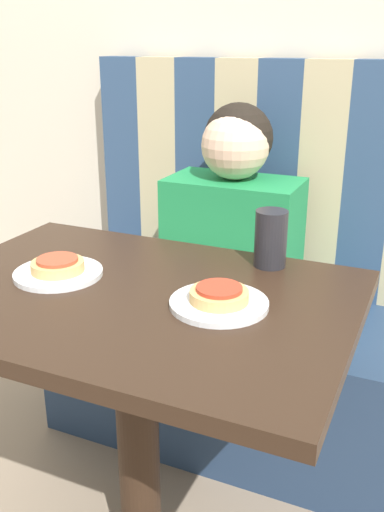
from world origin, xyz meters
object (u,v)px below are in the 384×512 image
Objects in this scene: pizza_left at (58,265)px; pizza_right at (219,294)px; plate_left at (58,273)px; drinking_cup at (271,239)px; person at (234,214)px; plate_right at (219,303)px.

pizza_left is 1.00× the size of pizza_right.
drinking_cup reaches higher than plate_left.
drinking_cup is at bearing 31.36° from pizza_left.
plate_left is at bearing -148.64° from drinking_cup.
pizza_right is at bearing 0.00° from pizza_left.
pizza_left is at bearing 0.00° from plate_left.
plate_left is 0.02m from pizza_left.
plate_left is 1.68× the size of pizza_right.
pizza_left is 0.39m from pizza_right.
pizza_right is (0.39, 0.00, 0.02)m from plate_left.
person reaches higher than plate_right.
pizza_left reaches higher than plate_right.
person is 0.65m from plate_left.
drinking_cup is at bearing 83.73° from pizza_right.
person is 0.65m from pizza_left.
plate_left is 0.39m from plate_right.
person is 0.65m from pizza_right.
drinking_cup reaches higher than pizza_right.
plate_left is at bearing 180.00° from plate_right.
pizza_left is 0.88× the size of drinking_cup.
pizza_left reaches higher than plate_left.
pizza_left is (-0.20, -0.62, 0.02)m from person.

